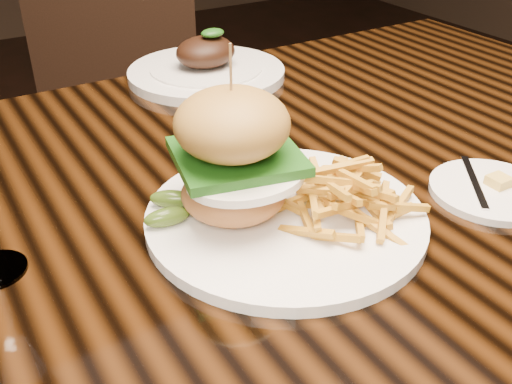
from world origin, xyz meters
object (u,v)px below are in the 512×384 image
burger_plate (275,183)px  far_dish (206,68)px  chair_far (116,95)px  dining_table (246,217)px

burger_plate → far_dish: bearing=96.4°
far_dish → chair_far: bearing=92.4°
burger_plate → chair_far: (0.14, 1.01, -0.27)m
burger_plate → chair_far: size_ratio=0.36×
dining_table → far_dish: size_ratio=5.32×
dining_table → burger_plate: burger_plate is taller
far_dish → dining_table: bearing=-108.9°
far_dish → chair_far: (-0.02, 0.52, -0.23)m
dining_table → burger_plate: (-0.03, -0.13, 0.13)m
dining_table → far_dish: bearing=71.1°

